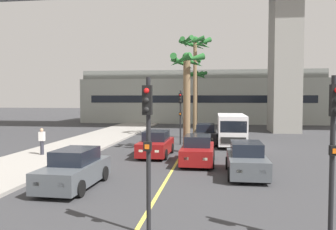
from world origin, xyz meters
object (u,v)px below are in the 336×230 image
object	(u,v)px
car_queue_third	(198,151)
pedestrian_near_crosswalk	(42,141)
palm_tree_mid_median	(196,80)
palm_tree_far_median	(187,79)
car_queue_second	(205,135)
traffic_light_right_far_corner	(334,137)
car_queue_fifth	(74,170)
traffic_light_median_far	(180,110)
traffic_light_median_near	(148,134)
palm_tree_near_median	(195,54)
car_queue_front	(246,160)
delivery_van	(231,129)
car_queue_fourth	(156,145)

from	to	relation	value
car_queue_third	pedestrian_near_crosswalk	size ratio (longest dim) A/B	2.54
palm_tree_mid_median	palm_tree_far_median	bearing A→B (deg)	-88.58
car_queue_second	palm_tree_far_median	size ratio (longest dim) A/B	0.62
traffic_light_right_far_corner	palm_tree_mid_median	xyz separation A→B (m)	(-5.20, 33.93, 3.12)
car_queue_second	car_queue_fifth	world-z (taller)	same
traffic_light_median_far	traffic_light_median_near	bearing A→B (deg)	-86.94
traffic_light_median_far	palm_tree_near_median	world-z (taller)	palm_tree_near_median
car_queue_fifth	palm_tree_far_median	size ratio (longest dim) A/B	0.63
car_queue_front	palm_tree_near_median	size ratio (longest dim) A/B	0.46
delivery_van	palm_tree_far_median	world-z (taller)	palm_tree_far_median
car_queue_fourth	car_queue_third	bearing A→B (deg)	-37.34
delivery_van	car_queue_third	bearing A→B (deg)	-106.53
car_queue_second	traffic_light_right_far_corner	size ratio (longest dim) A/B	0.98
delivery_van	pedestrian_near_crosswalk	bearing A→B (deg)	-150.94
traffic_light_right_far_corner	palm_tree_mid_median	bearing A→B (deg)	98.71
car_queue_fifth	palm_tree_near_median	bearing A→B (deg)	77.40
car_queue_second	pedestrian_near_crosswalk	bearing A→B (deg)	-142.55
palm_tree_far_median	car_queue_front	bearing A→B (deg)	-62.42
pedestrian_near_crosswalk	car_queue_second	bearing A→B (deg)	37.45
car_queue_fifth	palm_tree_mid_median	xyz separation A→B (m)	(3.31, 29.41, 5.11)
palm_tree_near_median	palm_tree_far_median	size ratio (longest dim) A/B	1.36
car_queue_third	traffic_light_median_far	world-z (taller)	traffic_light_median_far
car_queue_third	car_queue_fifth	size ratio (longest dim) A/B	0.99
traffic_light_right_far_corner	palm_tree_far_median	distance (m)	14.96
car_queue_third	delivery_van	size ratio (longest dim) A/B	0.78
car_queue_front	delivery_van	size ratio (longest dim) A/B	0.78
pedestrian_near_crosswalk	palm_tree_far_median	bearing A→B (deg)	19.53
car_queue_fourth	traffic_light_median_near	bearing A→B (deg)	-81.00
palm_tree_far_median	car_queue_third	bearing A→B (deg)	-76.22
car_queue_front	car_queue_fourth	world-z (taller)	same
pedestrian_near_crosswalk	traffic_light_median_near	bearing A→B (deg)	-51.02
pedestrian_near_crosswalk	car_queue_fifth	bearing A→B (deg)	-53.02
palm_tree_near_median	palm_tree_mid_median	bearing A→B (deg)	92.52
traffic_light_right_far_corner	palm_tree_near_median	xyz separation A→B (m)	(-4.66, 21.73, 4.81)
car_queue_third	traffic_light_median_far	xyz separation A→B (m)	(-1.73, 7.36, 1.99)
car_queue_fourth	traffic_light_right_far_corner	xyz separation A→B (m)	(6.49, -12.30, 1.99)
traffic_light_right_far_corner	car_queue_fifth	bearing A→B (deg)	152.05
car_queue_fourth	palm_tree_mid_median	bearing A→B (deg)	86.56
delivery_van	traffic_light_median_near	size ratio (longest dim) A/B	1.25
traffic_light_right_far_corner	palm_tree_near_median	world-z (taller)	palm_tree_near_median
car_queue_front	car_queue_fifth	size ratio (longest dim) A/B	0.99
pedestrian_near_crosswalk	palm_tree_mid_median	bearing A→B (deg)	70.42
traffic_light_median_near	traffic_light_median_far	bearing A→B (deg)	93.06
car_queue_fifth	traffic_light_median_near	xyz separation A→B (m)	(3.95, -4.43, 1.99)
car_queue_second	traffic_light_right_far_corner	xyz separation A→B (m)	(3.59, -18.44, 1.99)
palm_tree_far_median	pedestrian_near_crosswalk	xyz separation A→B (m)	(-8.66, -3.07, -3.89)
traffic_light_right_far_corner	palm_tree_far_median	xyz separation A→B (m)	(-4.70, 14.03, 2.17)
traffic_light_right_far_corner	car_queue_second	bearing A→B (deg)	101.03
palm_tree_mid_median	car_queue_second	bearing A→B (deg)	-84.09
car_queue_fourth	pedestrian_near_crosswalk	xyz separation A→B (m)	(-6.87, -1.34, 0.28)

